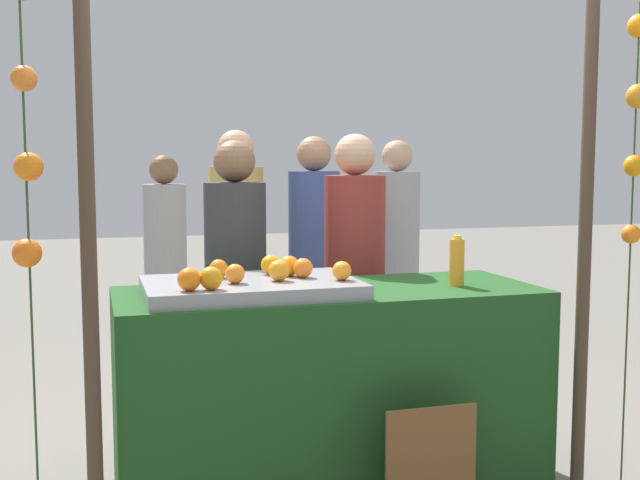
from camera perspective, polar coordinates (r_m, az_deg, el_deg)
The scene contains 23 objects.
stall_counter at distance 3.46m, azimuth 0.72°, elevation -10.86°, with size 1.83×0.71×0.88m, color #1E4C1E.
orange_tray at distance 3.23m, azimuth -5.11°, elevation -3.50°, with size 0.87×0.57×0.06m, color gray.
orange_0 at distance 3.00m, azimuth -8.01°, elevation -2.80°, with size 0.09×0.09×0.09m, color orange.
orange_1 at distance 3.30m, azimuth -7.46°, elevation -2.11°, with size 0.08×0.08×0.08m, color orange.
orange_2 at distance 3.33m, azimuth -2.29°, elevation -1.91°, with size 0.09×0.09×0.09m, color orange.
orange_3 at distance 2.99m, azimuth -9.60°, elevation -2.87°, with size 0.09×0.09×0.09m, color orange.
orange_4 at distance 3.14m, azimuth -6.27°, elevation -2.48°, with size 0.08×0.08×0.08m, color orange.
orange_5 at distance 3.38m, azimuth -3.65°, elevation -1.84°, with size 0.09×0.09×0.09m, color orange.
orange_6 at distance 3.21m, azimuth 1.61°, elevation -2.28°, with size 0.08×0.08×0.08m, color orange.
orange_7 at distance 3.28m, azimuth -1.25°, elevation -2.07°, with size 0.08×0.08×0.08m, color orange.
orange_8 at distance 3.20m, azimuth -3.03°, elevation -2.25°, with size 0.09×0.09×0.09m, color orange.
juice_bottle at distance 3.50m, azimuth 10.03°, elevation -1.60°, with size 0.07×0.07×0.23m.
chalkboard_sign at distance 3.13m, azimuth 8.08°, elevation -16.52°, with size 0.37×0.03×0.52m.
vendor_left at distance 3.92m, azimuth -6.20°, elevation -4.78°, with size 0.31×0.31×1.54m.
vendor_right at distance 4.05m, azimuth 2.55°, elevation -4.16°, with size 0.32×0.32×1.58m.
crowd_person_0 at distance 5.38m, azimuth 5.61°, elevation -1.71°, with size 0.32×0.32×1.58m.
crowd_person_1 at distance 4.83m, azimuth -0.44°, elevation -2.47°, with size 0.32×0.32×1.59m.
crowd_person_2 at distance 4.73m, azimuth -6.11°, elevation -2.49°, with size 0.33×0.33×1.62m.
crowd_person_3 at distance 5.51m, azimuth -11.27°, elevation -2.11°, with size 0.30×0.30×1.48m.
canopy_post_left at distance 2.79m, azimuth -16.66°, elevation -0.15°, with size 0.06×0.06×2.31m, color #473828.
canopy_post_right at distance 3.42m, azimuth 18.92°, elevation 0.82°, with size 0.06×0.06×2.31m, color #473828.
garland_strand_left at distance 2.75m, azimuth -20.79°, elevation 6.14°, with size 0.11×0.11×2.09m.
garland_strand_right at distance 3.52m, azimuth 22.24°, elevation 8.27°, with size 0.10×0.12×2.09m.
Camera 1 is at (-0.98, -3.17, 1.43)m, focal length 43.53 mm.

